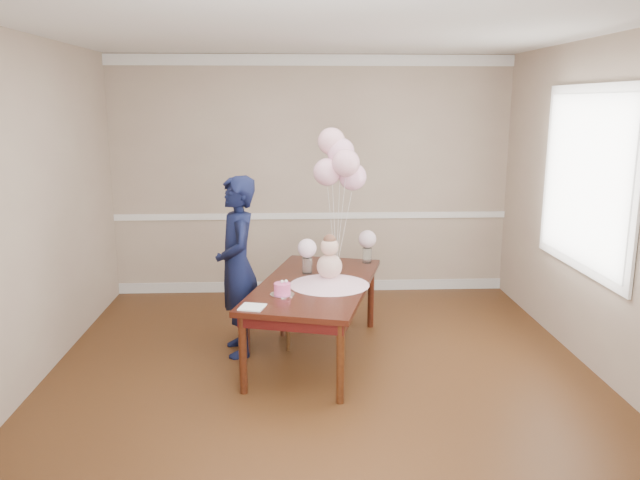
# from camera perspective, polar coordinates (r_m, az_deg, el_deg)

# --- Properties ---
(floor) EXTENTS (4.50, 5.00, 0.00)m
(floor) POSITION_cam_1_polar(r_m,az_deg,el_deg) (5.07, 0.27, -12.99)
(floor) COLOR #371E0D
(floor) RESTS_ON ground
(ceiling) EXTENTS (4.50, 5.00, 0.02)m
(ceiling) POSITION_cam_1_polar(r_m,az_deg,el_deg) (4.60, 0.30, 18.96)
(ceiling) COLOR silver
(ceiling) RESTS_ON wall_back
(wall_back) EXTENTS (4.50, 0.02, 2.70)m
(wall_back) POSITION_cam_1_polar(r_m,az_deg,el_deg) (7.12, -0.76, 5.79)
(wall_back) COLOR gray
(wall_back) RESTS_ON floor
(wall_front) EXTENTS (4.50, 0.02, 2.70)m
(wall_front) POSITION_cam_1_polar(r_m,az_deg,el_deg) (2.24, 3.63, -9.31)
(wall_front) COLOR gray
(wall_front) RESTS_ON floor
(wall_left) EXTENTS (0.02, 5.00, 2.70)m
(wall_left) POSITION_cam_1_polar(r_m,az_deg,el_deg) (5.06, -26.08, 1.76)
(wall_left) COLOR gray
(wall_left) RESTS_ON floor
(wall_right) EXTENTS (0.02, 5.00, 2.70)m
(wall_right) POSITION_cam_1_polar(r_m,az_deg,el_deg) (5.27, 25.55, 2.18)
(wall_right) COLOR gray
(wall_right) RESTS_ON floor
(chair_rail_trim) EXTENTS (4.50, 0.02, 0.07)m
(chair_rail_trim) POSITION_cam_1_polar(r_m,az_deg,el_deg) (7.18, -0.75, 2.22)
(chair_rail_trim) COLOR white
(chair_rail_trim) RESTS_ON wall_back
(crown_molding) EXTENTS (4.50, 0.02, 0.12)m
(crown_molding) POSITION_cam_1_polar(r_m,az_deg,el_deg) (7.08, -0.79, 16.13)
(crown_molding) COLOR white
(crown_molding) RESTS_ON wall_back
(baseboard_trim) EXTENTS (4.50, 0.02, 0.12)m
(baseboard_trim) POSITION_cam_1_polar(r_m,az_deg,el_deg) (7.38, -0.73, -4.22)
(baseboard_trim) COLOR silver
(baseboard_trim) RESTS_ON floor
(window_frame) EXTENTS (0.02, 1.66, 1.56)m
(window_frame) POSITION_cam_1_polar(r_m,az_deg,el_deg) (5.67, 23.19, 5.10)
(window_frame) COLOR white
(window_frame) RESTS_ON wall_right
(window_blinds) EXTENTS (0.01, 1.50, 1.40)m
(window_blinds) POSITION_cam_1_polar(r_m,az_deg,el_deg) (5.66, 23.03, 5.10)
(window_blinds) COLOR silver
(window_blinds) RESTS_ON wall_right
(dining_table_top) EXTENTS (1.33, 1.96, 0.04)m
(dining_table_top) POSITION_cam_1_polar(r_m,az_deg,el_deg) (5.36, -0.45, -4.12)
(dining_table_top) COLOR black
(dining_table_top) RESTS_ON table_leg_fl
(table_apron) EXTENTS (1.22, 1.85, 0.09)m
(table_apron) POSITION_cam_1_polar(r_m,az_deg,el_deg) (5.38, -0.45, -4.80)
(table_apron) COLOR black
(table_apron) RESTS_ON table_leg_fl
(table_leg_fl) EXTENTS (0.08, 0.08, 0.63)m
(table_leg_fl) POSITION_cam_1_polar(r_m,az_deg,el_deg) (4.83, -7.06, -10.36)
(table_leg_fl) COLOR black
(table_leg_fl) RESTS_ON floor
(table_leg_fr) EXTENTS (0.08, 0.08, 0.63)m
(table_leg_fr) POSITION_cam_1_polar(r_m,az_deg,el_deg) (4.65, 1.87, -11.20)
(table_leg_fr) COLOR black
(table_leg_fr) RESTS_ON floor
(table_leg_bl) EXTENTS (0.08, 0.08, 0.63)m
(table_leg_bl) POSITION_cam_1_polar(r_m,az_deg,el_deg) (6.31, -2.12, -4.73)
(table_leg_bl) COLOR black
(table_leg_bl) RESTS_ON floor
(table_leg_br) EXTENTS (0.08, 0.08, 0.63)m
(table_leg_br) POSITION_cam_1_polar(r_m,az_deg,el_deg) (6.17, 4.67, -5.16)
(table_leg_br) COLOR black
(table_leg_br) RESTS_ON floor
(baby_skirt) EXTENTS (0.83, 0.83, 0.09)m
(baby_skirt) POSITION_cam_1_polar(r_m,az_deg,el_deg) (5.28, 0.87, -3.64)
(baby_skirt) COLOR #EAACC0
(baby_skirt) RESTS_ON dining_table_top
(baby_torso) EXTENTS (0.21, 0.21, 0.21)m
(baby_torso) POSITION_cam_1_polar(r_m,az_deg,el_deg) (5.24, 0.87, -2.42)
(baby_torso) COLOR pink
(baby_torso) RESTS_ON baby_skirt
(baby_head) EXTENTS (0.15, 0.15, 0.15)m
(baby_head) POSITION_cam_1_polar(r_m,az_deg,el_deg) (5.20, 0.88, -0.62)
(baby_head) COLOR beige
(baby_head) RESTS_ON baby_torso
(baby_hair) EXTENTS (0.11, 0.11, 0.11)m
(baby_hair) POSITION_cam_1_polar(r_m,az_deg,el_deg) (5.19, 0.88, -0.04)
(baby_hair) COLOR brown
(baby_hair) RESTS_ON baby_head
(cake_platter) EXTENTS (0.24, 0.24, 0.01)m
(cake_platter) POSITION_cam_1_polar(r_m,az_deg,el_deg) (5.03, -3.46, -4.98)
(cake_platter) COLOR silver
(cake_platter) RESTS_ON dining_table_top
(birthday_cake) EXTENTS (0.16, 0.16, 0.09)m
(birthday_cake) POSITION_cam_1_polar(r_m,az_deg,el_deg) (5.01, -3.47, -4.46)
(birthday_cake) COLOR #E2478D
(birthday_cake) RESTS_ON cake_platter
(cake_flower_a) EXTENTS (0.03, 0.03, 0.03)m
(cake_flower_a) POSITION_cam_1_polar(r_m,az_deg,el_deg) (5.00, -3.48, -3.82)
(cake_flower_a) COLOR white
(cake_flower_a) RESTS_ON birthday_cake
(cake_flower_b) EXTENTS (0.03, 0.03, 0.03)m
(cake_flower_b) POSITION_cam_1_polar(r_m,az_deg,el_deg) (5.00, -3.13, -3.78)
(cake_flower_b) COLOR white
(cake_flower_b) RESTS_ON birthday_cake
(rose_vase_near) EXTENTS (0.11, 0.11, 0.14)m
(rose_vase_near) POSITION_cam_1_polar(r_m,az_deg,el_deg) (5.62, -1.18, -2.35)
(rose_vase_near) COLOR white
(rose_vase_near) RESTS_ON dining_table_top
(roses_near) EXTENTS (0.17, 0.17, 0.17)m
(roses_near) POSITION_cam_1_polar(r_m,az_deg,el_deg) (5.58, -1.19, -0.75)
(roses_near) COLOR white
(roses_near) RESTS_ON rose_vase_near
(rose_vase_far) EXTENTS (0.11, 0.11, 0.14)m
(rose_vase_far) POSITION_cam_1_polar(r_m,az_deg,el_deg) (6.00, 4.32, -1.42)
(rose_vase_far) COLOR white
(rose_vase_far) RESTS_ON dining_table_top
(roses_far) EXTENTS (0.17, 0.17, 0.17)m
(roses_far) POSITION_cam_1_polar(r_m,az_deg,el_deg) (5.97, 4.35, 0.08)
(roses_far) COLOR beige
(roses_far) RESTS_ON rose_vase_far
(napkin) EXTENTS (0.22, 0.22, 0.01)m
(napkin) POSITION_cam_1_polar(r_m,az_deg,el_deg) (4.74, -6.21, -6.12)
(napkin) COLOR white
(napkin) RESTS_ON dining_table_top
(balloon_weight) EXTENTS (0.04, 0.04, 0.02)m
(balloon_weight) POSITION_cam_1_polar(r_m,az_deg,el_deg) (5.80, 1.49, -2.51)
(balloon_weight) COLOR white
(balloon_weight) RESTS_ON dining_table_top
(balloon_a) EXTENTS (0.25, 0.25, 0.25)m
(balloon_a) POSITION_cam_1_polar(r_m,az_deg,el_deg) (5.65, 0.65, 6.23)
(balloon_a) COLOR #FFB4CA
(balloon_a) RESTS_ON balloon_ribbon_a
(balloon_b) EXTENTS (0.25, 0.25, 0.25)m
(balloon_b) POSITION_cam_1_polar(r_m,az_deg,el_deg) (5.57, 2.37, 7.05)
(balloon_b) COLOR #FBB1C3
(balloon_b) RESTS_ON balloon_ribbon_b
(balloon_c) EXTENTS (0.25, 0.25, 0.25)m
(balloon_c) POSITION_cam_1_polar(r_m,az_deg,el_deg) (5.70, 1.90, 8.08)
(balloon_c) COLOR #FFB4D3
(balloon_c) RESTS_ON balloon_ribbon_c
(balloon_d) EXTENTS (0.25, 0.25, 0.25)m
(balloon_d) POSITION_cam_1_polar(r_m,az_deg,el_deg) (5.73, 1.05, 9.01)
(balloon_d) COLOR #FFB4C2
(balloon_d) RESTS_ON balloon_ribbon_d
(balloon_e) EXTENTS (0.25, 0.25, 0.25)m
(balloon_e) POSITION_cam_1_polar(r_m,az_deg,el_deg) (5.69, 3.01, 5.80)
(balloon_e) COLOR #FFB4D7
(balloon_e) RESTS_ON balloon_ribbon_e
(balloon_ribbon_a) EXTENTS (0.08, 0.02, 0.75)m
(balloon_ribbon_a) POSITION_cam_1_polar(r_m,az_deg,el_deg) (5.72, 1.07, 1.14)
(balloon_ribbon_a) COLOR silver
(balloon_ribbon_a) RESTS_ON balloon_weight
(balloon_ribbon_b) EXTENTS (0.08, 0.07, 0.84)m
(balloon_ribbon_b) POSITION_cam_1_polar(r_m,az_deg,el_deg) (5.68, 1.91, 1.50)
(balloon_ribbon_b) COLOR white
(balloon_ribbon_b) RESTS_ON balloon_weight
(balloon_ribbon_c) EXTENTS (0.04, 0.08, 0.93)m
(balloon_ribbon_c) POSITION_cam_1_polar(r_m,az_deg,el_deg) (5.74, 1.69, 2.08)
(balloon_ribbon_c) COLOR silver
(balloon_ribbon_c) RESTS_ON balloon_weight
(balloon_ribbon_d) EXTENTS (0.05, 0.11, 1.01)m
(balloon_ribbon_d) POSITION_cam_1_polar(r_m,az_deg,el_deg) (5.75, 1.27, 2.55)
(balloon_ribbon_d) COLOR white
(balloon_ribbon_d) RESTS_ON balloon_weight
(balloon_ribbon_e) EXTENTS (0.14, 0.03, 0.69)m
(balloon_ribbon_e) POSITION_cam_1_polar(r_m,az_deg,el_deg) (5.74, 2.23, 0.94)
(balloon_ribbon_e) COLOR white
(balloon_ribbon_e) RESTS_ON balloon_weight
(dining_chair_seat) EXTENTS (0.50, 0.50, 0.05)m
(dining_chair_seat) POSITION_cam_1_polar(r_m,az_deg,el_deg) (5.69, -5.05, -5.29)
(dining_chair_seat) COLOR #36190E
(dining_chair_seat) RESTS_ON chair_leg_fl
(chair_leg_fl) EXTENTS (0.05, 0.05, 0.43)m
(chair_leg_fl) POSITION_cam_1_polar(r_m,az_deg,el_deg) (5.58, -6.63, -8.24)
(chair_leg_fl) COLOR #3A190F
(chair_leg_fl) RESTS_ON floor
(chair_leg_fr) EXTENTS (0.05, 0.05, 0.43)m
(chair_leg_fr) POSITION_cam_1_polar(r_m,az_deg,el_deg) (5.62, -2.94, -8.02)
(chair_leg_fr) COLOR #3A210F
(chair_leg_fr) RESTS_ON floor
(chair_leg_bl) EXTENTS (0.05, 0.05, 0.43)m
(chair_leg_bl) POSITION_cam_1_polar(r_m,az_deg,el_deg) (5.92, -6.95, -7.02)
(chair_leg_bl) COLOR #3B1610
(chair_leg_bl) RESTS_ON floor
(chair_leg_br) EXTENTS (0.05, 0.05, 0.43)m
(chair_leg_br) POSITION_cam_1_polar(r_m,az_deg,el_deg) (5.95, -3.48, -6.82)
(chair_leg_br) COLOR #381A0F
(chair_leg_br) RESTS_ON floor
(chair_back_post_l) EXTENTS (0.05, 0.05, 0.56)m
(chair_back_post_l) POSITION_cam_1_polar(r_m,az_deg,el_deg) (5.42, -6.98, -3.06)
(chair_back_post_l) COLOR #351C0E
(chair_back_post_l) RESTS_ON dining_chair_seat
(chair_back_post_r) EXTENTS (0.05, 0.05, 0.56)m
(chair_back_post_r) POSITION_cam_1_polar(r_m,az_deg,el_deg) (5.76, -7.28, -2.12)
(chair_back_post_r) COLOR #33190E
(chair_back_post_r) RESTS_ON dining_chair_seat
(chair_slat_low) EXTENTS (0.09, 0.40, 0.05)m
(chair_slat_low) POSITION_cam_1_polar(r_m,az_deg,el_deg) (5.62, -7.10, -3.75)
(chair_slat_low) COLOR #381C0F
(chair_slat_low) RESTS_ON dining_chair_seat
(chair_slat_mid) EXTENTS (0.09, 0.40, 0.05)m
(chair_slat_mid) POSITION_cam_1_polar(r_m,az_deg,el_deg) (5.58, -7.15, -2.18)
(chair_slat_mid) COLOR #3D2210
(chair_slat_mid) RESTS_ON dining_chair_seat
(chair_slat_top) EXTENTS (0.09, 0.40, 0.05)m
(chair_slat_top) POSITION_cam_1_polar(r_m,az_deg,el_deg) (5.54, -7.19, -0.58)
(chair_slat_top) COLOR #35130E
(chair_slat_top) RESTS_ON dining_chair_seat
(woman) EXTENTS (0.50, 0.64, 1.57)m
(woman) POSITION_cam_1_polar(r_m,az_deg,el_deg) (5.45, -7.55, -2.43)
(woman) COLOR black
(woman) RESTS_ON floor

